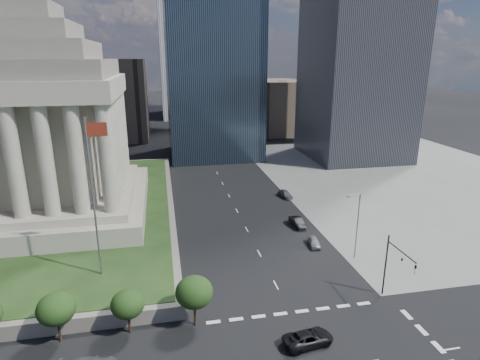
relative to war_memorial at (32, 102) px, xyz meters
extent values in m
plane|color=black|center=(34.00, 52.00, -21.40)|extent=(500.00, 500.00, 0.00)
cube|color=slate|center=(80.00, 12.00, -21.38)|extent=(68.00, 90.00, 0.03)
cylinder|color=slate|center=(12.00, -24.00, -9.50)|extent=(0.24, 0.24, 20.00)
cube|color=maroon|center=(13.20, -24.00, -1.00)|extent=(2.40, 0.05, 1.60)
cube|color=black|center=(36.00, 47.00, 8.60)|extent=(26.00, 26.00, 60.00)
cube|color=brown|center=(66.00, 82.00, -11.40)|extent=(20.00, 30.00, 20.00)
cube|color=brown|center=(4.00, 82.00, -7.40)|extent=(24.00, 30.00, 28.00)
cylinder|color=black|center=(46.50, -32.50, -17.40)|extent=(0.18, 0.18, 8.00)
cylinder|color=black|center=(46.50, -35.25, -14.20)|extent=(0.14, 5.50, 0.14)
cube|color=black|center=(46.50, -38.00, -15.00)|extent=(0.30, 0.30, 1.10)
cylinder|color=slate|center=(47.50, -23.00, -16.40)|extent=(0.16, 0.16, 10.00)
cylinder|color=slate|center=(46.60, -23.00, -11.60)|extent=(1.80, 0.12, 0.12)
cube|color=slate|center=(45.70, -23.00, -11.70)|extent=(0.50, 0.22, 0.14)
imported|color=black|center=(34.09, -39.48, -20.66)|extent=(5.62, 3.26, 1.47)
imported|color=#9FA0A7|center=(43.00, -18.24, -20.75)|extent=(2.06, 3.97, 1.29)
imported|color=black|center=(43.00, -10.44, -20.63)|extent=(4.77, 1.98, 1.54)
imported|color=#4C4F53|center=(45.50, 4.64, -20.64)|extent=(4.69, 2.40, 1.53)
camera|label=1|loc=(20.48, -71.99, 6.85)|focal=30.00mm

